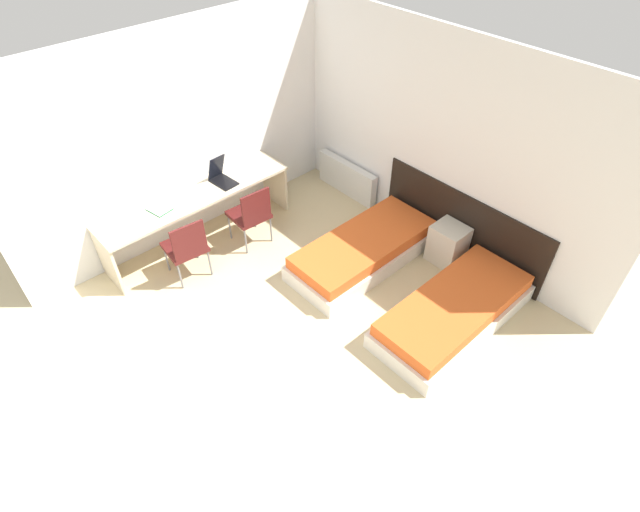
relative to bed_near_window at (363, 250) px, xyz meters
The scene contains 13 objects.
ground_plane 2.94m from the bed_near_window, 89.82° to the right, with size 20.00×20.00×0.00m, color beige.
wall_back 1.58m from the bed_near_window, 89.49° to the left, with size 5.13×0.05×2.70m.
wall_left 2.57m from the bed_near_window, 155.41° to the right, with size 0.05×4.97×2.70m.
headboard_panel 1.26m from the bed_near_window, 55.69° to the left, with size 2.36×0.03×0.90m.
bed_near_window is the anchor object (origin of this frame).
bed_near_door 1.39m from the bed_near_window, ahead, with size 0.86×1.98×0.38m.
nightstand 1.07m from the bed_near_window, 49.07° to the left, with size 0.41×0.37×0.53m.
radiator 1.56m from the bed_near_window, 142.93° to the left, with size 1.08×0.12×0.50m.
desk 2.21m from the bed_near_window, 144.07° to the right, with size 0.59×2.56×0.73m.
chair_near_laptop 1.51m from the bed_near_window, 147.17° to the right, with size 0.48×0.48×0.88m.
chair_near_notebook 2.18m from the bed_near_window, 125.36° to the right, with size 0.50×0.50×0.88m.
laptop 2.07m from the bed_near_window, 154.31° to the right, with size 0.38×0.26×0.36m.
open_notebook 2.56m from the bed_near_window, 135.28° to the right, with size 0.30×0.27×0.02m.
Camera 1 is at (3.11, -0.66, 4.37)m, focal length 28.00 mm.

